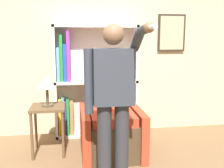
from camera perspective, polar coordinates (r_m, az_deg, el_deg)
The scene contains 6 objects.
wall_back at distance 4.25m, azimuth -2.95°, elevation 8.04°, with size 8.00×0.11×2.80m.
bookcase at distance 4.14m, azimuth -5.44°, elevation 0.18°, with size 1.30×0.28×1.74m.
armchair at distance 3.61m, azimuth -0.34°, elevation -8.86°, with size 0.80×0.90×1.23m.
person_standing at distance 2.65m, azimuth 0.23°, elevation -2.74°, with size 0.55×0.78×1.68m.
side_table at distance 3.61m, azimuth -13.74°, elevation -6.52°, with size 0.44×0.44×0.66m.
table_lamp at distance 3.52m, azimuth -14.01°, elevation 0.00°, with size 0.24×0.24×0.40m.
Camera 1 is at (-0.42, -2.20, 1.54)m, focal length 42.00 mm.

